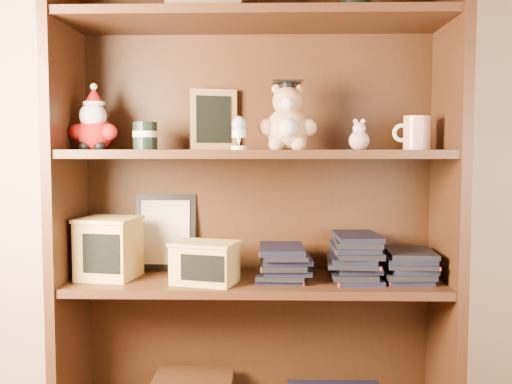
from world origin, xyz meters
TOP-DOWN VIEW (x-y plane):
  - bookcase at (0.13, 1.36)m, footprint 1.20×0.35m
  - shelf_lower at (0.14, 1.30)m, footprint 1.14×0.33m
  - shelf_upper at (0.14, 1.30)m, footprint 1.14×0.33m
  - santa_plush at (-0.36, 1.30)m, footprint 0.15×0.11m
  - teachers_tin at (-0.20, 1.30)m, footprint 0.08×0.08m
  - chalkboard_plaque at (-0.00, 1.42)m, footprint 0.15×0.11m
  - egg_cup at (0.09, 1.23)m, footprint 0.05×0.05m
  - grad_teddy_bear at (0.23, 1.30)m, footprint 0.18×0.15m
  - pink_figurine at (0.45, 1.31)m, footprint 0.06×0.06m
  - teacher_mug at (0.62, 1.30)m, footprint 0.11×0.08m
  - certificate_frame at (-0.17, 1.44)m, footprint 0.20×0.05m
  - treats_box at (-0.32, 1.30)m, footprint 0.20×0.20m
  - pencils_box at (-0.02, 1.24)m, footprint 0.22×0.18m
  - book_stack_left at (0.22, 1.30)m, footprint 0.14×0.20m
  - book_stack_mid at (0.44, 1.30)m, footprint 0.14×0.20m
  - book_stack_right at (0.60, 1.30)m, footprint 0.14×0.20m

SIDE VIEW (x-z plane):
  - shelf_lower at x=0.14m, z-range 0.53..0.55m
  - book_stack_right at x=0.60m, z-range 0.55..0.65m
  - book_stack_left at x=0.22m, z-range 0.55..0.66m
  - pencils_box at x=-0.02m, z-range 0.55..0.68m
  - book_stack_mid at x=0.44m, z-range 0.55..0.69m
  - treats_box at x=-0.32m, z-range 0.55..0.74m
  - certificate_frame at x=-0.17m, z-range 0.55..0.80m
  - bookcase at x=0.13m, z-range -0.02..1.58m
  - shelf_upper at x=0.14m, z-range 0.93..0.95m
  - pink_figurine at x=0.45m, z-range 0.94..1.03m
  - teachers_tin at x=-0.20m, z-range 0.95..1.04m
  - teacher_mug at x=0.62m, z-range 0.95..1.05m
  - egg_cup at x=0.09m, z-range 0.95..1.05m
  - santa_plush at x=-0.36m, z-range 0.92..1.13m
  - grad_teddy_bear at x=0.23m, z-range 0.92..1.14m
  - chalkboard_plaque at x=0.00m, z-range 0.95..1.14m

